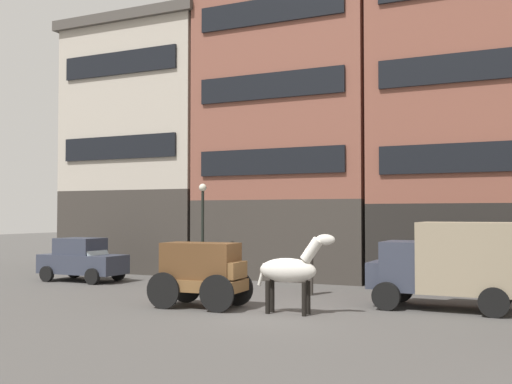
% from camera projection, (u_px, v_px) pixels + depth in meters
% --- Properties ---
extents(ground_plane, '(120.00, 120.00, 0.00)m').
position_uv_depth(ground_plane, '(272.00, 315.00, 17.59)').
color(ground_plane, '#4C4947').
extents(building_far_left, '(8.18, 6.98, 12.66)m').
position_uv_depth(building_far_left, '(158.00, 147.00, 32.60)').
color(building_far_left, '#38332D').
rests_on(building_far_left, ground_plane).
extents(building_center_left, '(8.40, 6.98, 13.67)m').
position_uv_depth(building_center_left, '(298.00, 129.00, 29.22)').
color(building_center_left, '#38332D').
rests_on(building_center_left, ground_plane).
extents(building_center_right, '(8.04, 6.98, 17.24)m').
position_uv_depth(building_center_right, '(473.00, 76.00, 25.92)').
color(building_center_right, black).
rests_on(building_center_right, ground_plane).
extents(cargo_wagon, '(2.97, 1.65, 1.98)m').
position_uv_depth(cargo_wagon, '(202.00, 270.00, 18.95)').
color(cargo_wagon, brown).
rests_on(cargo_wagon, ground_plane).
extents(draft_horse, '(2.35, 0.69, 2.30)m').
position_uv_depth(draft_horse, '(291.00, 270.00, 17.70)').
color(draft_horse, beige).
rests_on(draft_horse, ground_plane).
extents(delivery_truck_near, '(4.35, 2.12, 2.62)m').
position_uv_depth(delivery_truck_near, '(448.00, 262.00, 18.54)').
color(delivery_truck_near, '#333847').
rests_on(delivery_truck_near, ground_plane).
extents(sedan_dark, '(3.72, 1.89, 1.83)m').
position_uv_depth(sedan_dark, '(82.00, 260.00, 26.27)').
color(sedan_dark, '#333847').
rests_on(sedan_dark, ground_plane).
extents(pedestrian_officer, '(0.37, 0.37, 1.79)m').
position_uv_depth(pedestrian_officer, '(308.00, 267.00, 21.79)').
color(pedestrian_officer, '#38332D').
rests_on(pedestrian_officer, ground_plane).
extents(streetlamp_curbside, '(0.32, 0.32, 4.12)m').
position_uv_depth(streetlamp_curbside, '(203.00, 218.00, 25.70)').
color(streetlamp_curbside, black).
rests_on(streetlamp_curbside, ground_plane).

